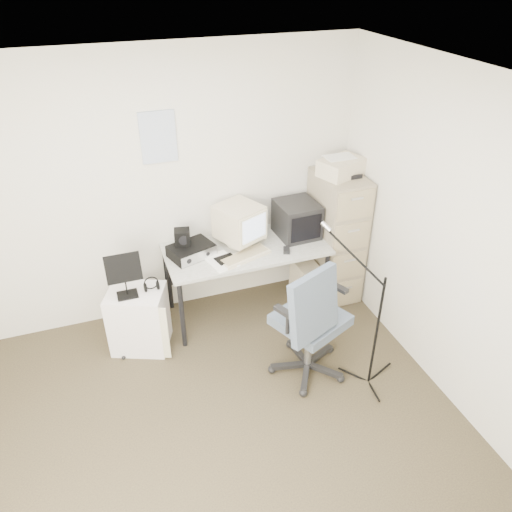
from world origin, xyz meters
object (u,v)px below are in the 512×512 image
object	(u,v)px
desk	(246,280)
side_cart	(139,319)
filing_cabinet	(335,236)
office_chair	(311,318)

from	to	relation	value
desk	side_cart	world-z (taller)	desk
filing_cabinet	office_chair	world-z (taller)	filing_cabinet
side_cart	filing_cabinet	bearing A→B (deg)	27.74
desk	side_cart	bearing A→B (deg)	-171.41
filing_cabinet	desk	size ratio (longest dim) A/B	0.87
filing_cabinet	desk	bearing A→B (deg)	-178.19
side_cart	desk	bearing A→B (deg)	30.91
desk	office_chair	xyz separation A→B (m)	(0.22, -0.96, 0.20)
office_chair	desk	bearing A→B (deg)	79.56
office_chair	side_cart	size ratio (longest dim) A/B	1.92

